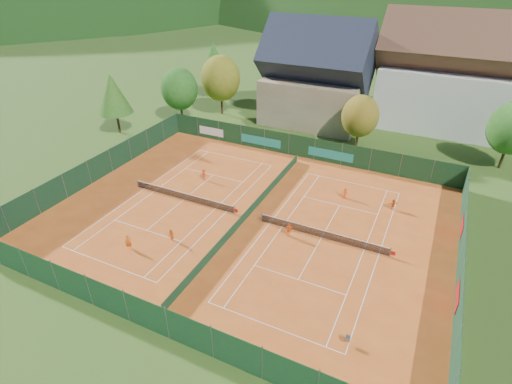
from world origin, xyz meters
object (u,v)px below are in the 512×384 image
object	(u,v)px
player_left_near	(128,242)
player_right_near	(289,230)
player_left_far	(204,174)
ball_hopper	(348,338)
player_left_mid	(171,235)
hotel_block_a	(451,80)
player_right_far_b	(393,204)
chalet	(316,80)
player_right_far_a	(345,193)

from	to	relation	value
player_left_near	player_right_near	size ratio (longest dim) A/B	1.01
player_left_near	player_left_far	world-z (taller)	player_left_near
ball_hopper	player_left_mid	world-z (taller)	player_left_mid
hotel_block_a	player_right_far_b	distance (m)	28.80
chalet	hotel_block_a	world-z (taller)	hotel_block_a
hotel_block_a	player_right_far_a	bearing A→B (deg)	-105.90
player_left_near	player_right_near	distance (m)	15.05
hotel_block_a	chalet	bearing A→B (deg)	-162.47
player_left_near	player_right_far_a	xyz separation A→B (m)	(15.71, 17.44, -0.09)
hotel_block_a	player_left_mid	distance (m)	47.93
player_right_far_b	player_right_near	bearing A→B (deg)	9.14
player_left_far	player_right_near	bearing A→B (deg)	149.32
chalet	hotel_block_a	distance (m)	19.94
ball_hopper	player_left_far	world-z (taller)	player_left_far
player_left_far	chalet	bearing A→B (deg)	-108.48
player_right_near	player_right_far_a	world-z (taller)	player_right_near
hotel_block_a	player_left_mid	size ratio (longest dim) A/B	16.57
ball_hopper	player_left_near	size ratio (longest dim) A/B	0.53
player_left_mid	player_right_far_a	xyz separation A→B (m)	(12.84, 14.82, 0.01)
player_right_near	player_left_mid	bearing A→B (deg)	175.48
player_right_far_a	hotel_block_a	bearing A→B (deg)	-96.08
player_left_near	player_right_far_b	world-z (taller)	player_left_near
chalet	ball_hopper	world-z (taller)	chalet
player_left_near	ball_hopper	bearing A→B (deg)	-39.62
hotel_block_a	player_right_far_a	world-z (taller)	hotel_block_a
ball_hopper	player_left_near	bearing A→B (deg)	175.47
ball_hopper	player_right_far_a	size ratio (longest dim) A/B	0.61
chalet	player_right_near	distance (m)	32.69
player_right_near	player_right_far_a	distance (m)	9.78
ball_hopper	player_left_mid	bearing A→B (deg)	166.70
player_left_mid	player_right_far_b	world-z (taller)	player_left_mid
hotel_block_a	player_right_near	distance (m)	39.30
ball_hopper	player_left_mid	distance (m)	18.62
ball_hopper	player_left_far	size ratio (longest dim) A/B	0.57
hotel_block_a	ball_hopper	distance (m)	47.52
player_left_near	player_right_far_b	distance (m)	27.25
ball_hopper	player_right_far_b	distance (m)	19.08
player_right_far_b	player_right_far_a	bearing A→B (deg)	-39.18
chalet	hotel_block_a	xyz separation A→B (m)	(19.00, 6.00, 0.76)
player_left_far	hotel_block_a	bearing A→B (deg)	-134.47
ball_hopper	player_right_near	size ratio (longest dim) A/B	0.54
player_left_far	player_left_near	bearing A→B (deg)	86.71
player_left_mid	player_right_far_b	distance (m)	23.37
player_right_near	hotel_block_a	bearing A→B (deg)	39.51
ball_hopper	player_right_near	bearing A→B (deg)	130.35
ball_hopper	player_right_far_a	xyz separation A→B (m)	(-5.28, 19.10, 0.10)
hotel_block_a	player_right_near	bearing A→B (deg)	-106.48
player_right_near	player_right_far_a	bearing A→B (deg)	37.77
hotel_block_a	player_left_far	bearing A→B (deg)	-128.14
chalet	player_left_far	xyz separation A→B (m)	(-5.40, -25.07, -5.92)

